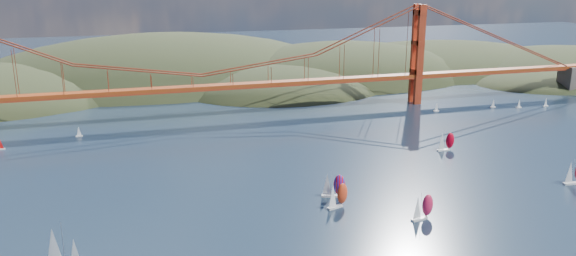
{
  "coord_description": "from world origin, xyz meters",
  "views": [
    {
      "loc": [
        -37.6,
        -98.21,
        71.73
      ],
      "look_at": [
        18.23,
        90.0,
        17.12
      ],
      "focal_mm": 35.0,
      "sensor_mm": 36.0,
      "label": 1
    }
  ],
  "objects_px": {
    "sloop_navy": "(61,256)",
    "racer_rwb": "(333,185)",
    "racer_1": "(422,207)",
    "racer_3": "(446,141)",
    "racer_2": "(575,172)",
    "racer_0": "(337,195)"
  },
  "relations": [
    {
      "from": "sloop_navy",
      "to": "racer_2",
      "type": "relative_size",
      "value": 1.67
    },
    {
      "from": "racer_1",
      "to": "racer_3",
      "type": "distance_m",
      "value": 72.11
    },
    {
      "from": "racer_rwb",
      "to": "racer_3",
      "type": "bearing_deg",
      "value": 48.53
    },
    {
      "from": "sloop_navy",
      "to": "racer_3",
      "type": "height_order",
      "value": "sloop_navy"
    },
    {
      "from": "racer_1",
      "to": "racer_2",
      "type": "height_order",
      "value": "racer_2"
    },
    {
      "from": "racer_0",
      "to": "racer_3",
      "type": "relative_size",
      "value": 1.02
    },
    {
      "from": "sloop_navy",
      "to": "racer_3",
      "type": "xyz_separation_m",
      "value": [
        143.78,
        64.42,
        -2.75
      ]
    },
    {
      "from": "racer_0",
      "to": "racer_2",
      "type": "relative_size",
      "value": 0.95
    },
    {
      "from": "sloop_navy",
      "to": "racer_3",
      "type": "relative_size",
      "value": 1.8
    },
    {
      "from": "sloop_navy",
      "to": "racer_rwb",
      "type": "distance_m",
      "value": 86.66
    },
    {
      "from": "sloop_navy",
      "to": "racer_1",
      "type": "height_order",
      "value": "sloop_navy"
    },
    {
      "from": "racer_1",
      "to": "sloop_navy",
      "type": "bearing_deg",
      "value": 172.66
    },
    {
      "from": "racer_2",
      "to": "racer_rwb",
      "type": "bearing_deg",
      "value": 175.6
    },
    {
      "from": "sloop_navy",
      "to": "racer_rwb",
      "type": "relative_size",
      "value": 1.73
    },
    {
      "from": "racer_2",
      "to": "racer_rwb",
      "type": "relative_size",
      "value": 1.04
    },
    {
      "from": "racer_3",
      "to": "racer_rwb",
      "type": "bearing_deg",
      "value": -152.84
    },
    {
      "from": "racer_2",
      "to": "sloop_navy",
      "type": "bearing_deg",
      "value": -169.55
    },
    {
      "from": "racer_rwb",
      "to": "racer_2",
      "type": "bearing_deg",
      "value": 11.75
    },
    {
      "from": "racer_2",
      "to": "racer_3",
      "type": "bearing_deg",
      "value": 119.99
    },
    {
      "from": "racer_0",
      "to": "sloop_navy",
      "type": "bearing_deg",
      "value": 176.45
    },
    {
      "from": "racer_2",
      "to": "racer_3",
      "type": "distance_m",
      "value": 51.69
    },
    {
      "from": "racer_1",
      "to": "racer_rwb",
      "type": "xyz_separation_m",
      "value": [
        -19.37,
        24.01,
        0.1
      ]
    }
  ]
}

